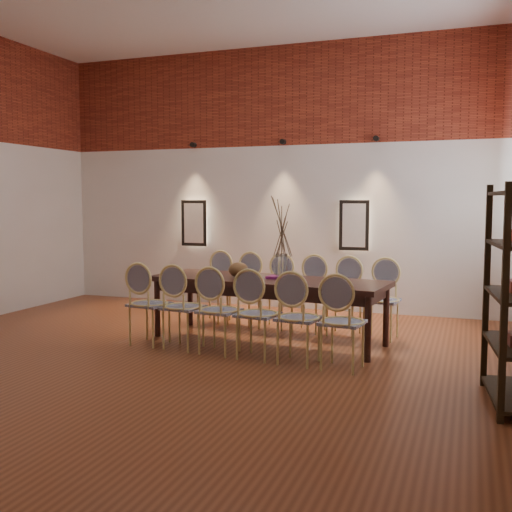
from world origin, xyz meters
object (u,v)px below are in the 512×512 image
(chair_near_c, at_px, (219,310))
(chair_near_e, at_px, (299,318))
(chair_near_b, at_px, (183,307))
(chair_near_f, at_px, (343,322))
(chair_far_a, at_px, (214,288))
(chair_far_d, at_px, (309,295))
(chair_near_a, at_px, (149,304))
(vase, at_px, (281,267))
(bowl, at_px, (238,270))
(chair_near_d, at_px, (258,314))
(dining_table, at_px, (267,310))
(book, at_px, (279,277))
(chair_far_b, at_px, (244,290))
(chair_far_f, at_px, (381,300))
(chair_far_e, at_px, (344,297))
(chair_far_c, at_px, (275,292))

(chair_near_c, relative_size, chair_near_e, 1.00)
(chair_near_b, relative_size, chair_near_f, 1.00)
(chair_near_e, height_order, chair_far_a, same)
(chair_far_d, bearing_deg, chair_near_a, 46.20)
(chair_near_b, relative_size, vase, 3.13)
(bowl, bearing_deg, chair_near_d, -55.60)
(chair_near_f, distance_m, vase, 1.30)
(dining_table, xyz_separation_m, book, (0.13, 0.03, 0.39))
(chair_near_e, bearing_deg, chair_near_c, -180.00)
(chair_near_e, distance_m, chair_far_b, 2.02)
(chair_far_f, bearing_deg, chair_far_a, 0.00)
(chair_near_c, relative_size, chair_far_e, 1.00)
(chair_far_d, relative_size, book, 3.62)
(chair_near_b, height_order, chair_near_e, same)
(chair_near_f, bearing_deg, chair_near_d, -180.00)
(dining_table, xyz_separation_m, chair_far_a, (-1.07, 0.86, 0.09))
(book, bearing_deg, chair_far_f, 26.54)
(chair_far_c, relative_size, bowl, 3.92)
(dining_table, relative_size, vase, 9.33)
(chair_near_b, height_order, chair_far_b, same)
(vase, relative_size, book, 1.15)
(chair_far_b, height_order, chair_far_c, same)
(chair_near_c, bearing_deg, book, 65.31)
(chair_far_b, distance_m, chair_far_e, 1.40)
(chair_near_a, height_order, vase, vase)
(chair_near_b, xyz_separation_m, vase, (0.96, 0.62, 0.43))
(chair_far_e, bearing_deg, chair_far_f, -180.00)
(chair_near_b, bearing_deg, bowl, 63.48)
(dining_table, xyz_separation_m, vase, (0.18, -0.02, 0.53))
(chair_near_c, relative_size, chair_near_f, 1.00)
(chair_near_d, relative_size, book, 3.62)
(chair_near_e, relative_size, book, 3.62)
(chair_far_c, relative_size, chair_far_e, 1.00)
(chair_near_f, bearing_deg, book, 143.39)
(chair_far_c, relative_size, book, 3.62)
(chair_near_c, distance_m, chair_near_f, 1.40)
(bowl, bearing_deg, chair_far_b, 106.77)
(chair_near_e, distance_m, bowl, 1.31)
(chair_near_c, xyz_separation_m, chair_far_f, (1.56, 1.29, 0.00))
(chair_near_b, height_order, chair_far_d, same)
(book, bearing_deg, chair_near_c, -121.43)
(chair_near_b, bearing_deg, chair_near_f, 0.00)
(dining_table, height_order, chair_near_a, chair_near_a)
(chair_near_d, height_order, chair_near_e, same)
(chair_near_a, xyz_separation_m, chair_far_f, (2.49, 1.18, 0.00))
(chair_far_b, xyz_separation_m, chair_far_e, (1.39, -0.16, 0.00))
(dining_table, relative_size, chair_near_f, 2.98)
(chair_far_b, bearing_deg, chair_far_e, -180.00)
(chair_near_d, height_order, chair_far_b, same)
(chair_far_c, distance_m, chair_far_e, 0.93)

